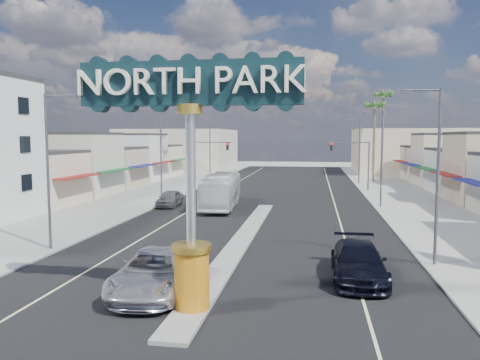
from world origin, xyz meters
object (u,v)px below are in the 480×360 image
(suv_left, at_px, (155,272))
(streetlight_l_far, at_px, (211,147))
(streetlight_l_near, at_px, (50,164))
(streetlight_r_mid, at_px, (380,153))
(palm_right_far, at_px, (383,100))
(palm_left_far, at_px, (190,102))
(car_parked_left, at_px, (170,198))
(streetlight_r_near, at_px, (435,167))
(gateway_sign, at_px, (190,155))
(traffic_signal_left, at_px, (207,155))
(palm_right_mid, at_px, (375,109))
(traffic_signal_right, at_px, (354,156))
(streetlight_l_mid, at_px, (163,152))
(suv_right, at_px, (358,262))
(streetlight_r_far, at_px, (358,148))
(city_bus, at_px, (221,190))

(suv_left, bearing_deg, streetlight_l_far, 95.47)
(streetlight_l_near, bearing_deg, streetlight_r_mid, 43.79)
(palm_right_far, bearing_deg, palm_left_far, -156.80)
(suv_left, xyz_separation_m, car_parked_left, (-6.88, 23.77, -0.11))
(palm_right_far, bearing_deg, streetlight_r_near, -95.02)
(streetlight_l_far, height_order, suv_left, streetlight_l_far)
(gateway_sign, bearing_deg, traffic_signal_left, 102.33)
(streetlight_l_far, relative_size, streetlight_r_mid, 1.00)
(palm_left_far, distance_m, palm_right_mid, 26.70)
(traffic_signal_right, relative_size, palm_left_far, 0.46)
(suv_left, bearing_deg, streetlight_l_mid, 103.35)
(streetlight_l_far, xyz_separation_m, suv_right, (16.98, -44.88, -4.22))
(streetlight_l_mid, xyz_separation_m, palm_right_far, (25.43, 32.00, 7.32))
(streetlight_l_far, xyz_separation_m, streetlight_r_mid, (20.87, -22.00, 0.00))
(streetlight_r_mid, bearing_deg, streetlight_l_mid, 180.00)
(streetlight_r_far, distance_m, palm_left_far, 24.38)
(palm_left_far, height_order, suv_right, palm_left_far)
(suv_left, distance_m, car_parked_left, 24.74)
(streetlight_r_far, xyz_separation_m, palm_left_far, (-23.43, -2.00, 6.43))
(streetlight_l_mid, relative_size, suv_left, 1.41)
(streetlight_r_near, xyz_separation_m, palm_left_far, (-23.43, 40.00, 6.43))
(streetlight_r_far, distance_m, car_parked_left, 31.40)
(traffic_signal_left, distance_m, traffic_signal_right, 18.37)
(palm_left_far, bearing_deg, streetlight_r_near, -59.64)
(palm_left_far, xyz_separation_m, palm_right_far, (28.00, 12.00, 0.89))
(streetlight_r_mid, relative_size, palm_left_far, 0.69)
(streetlight_l_mid, relative_size, streetlight_r_far, 1.00)
(traffic_signal_left, bearing_deg, streetlight_r_far, 22.20)
(streetlight_r_mid, xyz_separation_m, palm_left_far, (-23.43, 20.00, 6.43))
(traffic_signal_right, relative_size, streetlight_l_mid, 0.67)
(suv_left, bearing_deg, streetlight_r_mid, 59.94)
(traffic_signal_left, height_order, suv_right, traffic_signal_left)
(streetlight_r_near, distance_m, car_parked_left, 26.64)
(gateway_sign, xyz_separation_m, traffic_signal_right, (9.18, 42.02, -1.65))
(traffic_signal_left, xyz_separation_m, streetlight_l_near, (-1.25, -33.99, 0.79))
(palm_left_far, relative_size, city_bus, 1.16)
(streetlight_r_near, bearing_deg, traffic_signal_left, 119.99)
(suv_left, bearing_deg, streetlight_r_near, 21.43)
(traffic_signal_right, distance_m, palm_right_far, 20.59)
(traffic_signal_left, distance_m, suv_right, 40.24)
(palm_right_mid, bearing_deg, suv_right, -97.52)
(streetlight_r_mid, bearing_deg, palm_right_far, 81.88)
(car_parked_left, bearing_deg, streetlight_l_far, 91.92)
(streetlight_l_mid, relative_size, suv_right, 1.54)
(gateway_sign, distance_m, streetlight_r_mid, 29.91)
(streetlight_l_far, height_order, streetlight_r_mid, same)
(traffic_signal_right, distance_m, streetlight_r_near, 34.03)
(traffic_signal_left, relative_size, suv_left, 0.94)
(streetlight_r_near, relative_size, city_bus, 0.80)
(traffic_signal_left, relative_size, streetlight_r_mid, 0.67)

